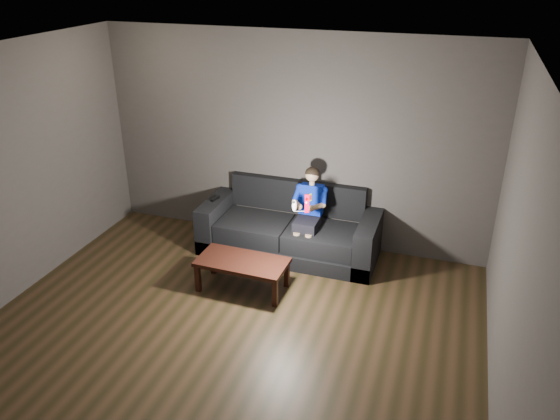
% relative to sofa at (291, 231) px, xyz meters
% --- Properties ---
extents(floor, '(5.00, 5.00, 0.00)m').
position_rel_sofa_xyz_m(floor, '(-0.09, -2.15, -0.28)').
color(floor, black).
rests_on(floor, ground).
extents(back_wall, '(5.00, 0.04, 2.70)m').
position_rel_sofa_xyz_m(back_wall, '(-0.09, 0.35, 1.07)').
color(back_wall, '#403C37').
rests_on(back_wall, ground).
extents(right_wall, '(0.04, 5.00, 2.70)m').
position_rel_sofa_xyz_m(right_wall, '(2.41, -2.15, 1.07)').
color(right_wall, '#403C37').
rests_on(right_wall, ground).
extents(ceiling, '(5.00, 5.00, 0.02)m').
position_rel_sofa_xyz_m(ceiling, '(-0.09, -2.15, 2.42)').
color(ceiling, beige).
rests_on(ceiling, back_wall).
extents(sofa, '(2.22, 0.96, 0.86)m').
position_rel_sofa_xyz_m(sofa, '(0.00, 0.00, 0.00)').
color(sofa, black).
rests_on(sofa, floor).
extents(child, '(0.42, 0.52, 1.03)m').
position_rel_sofa_xyz_m(child, '(0.25, -0.07, 0.42)').
color(child, black).
rests_on(child, sofa).
extents(wii_remote_red, '(0.07, 0.09, 0.22)m').
position_rel_sofa_xyz_m(wii_remote_red, '(0.33, -0.46, 0.63)').
color(wii_remote_red, red).
rests_on(wii_remote_red, child).
extents(nunchuk_white, '(0.07, 0.10, 0.15)m').
position_rel_sofa_xyz_m(nunchuk_white, '(0.18, -0.46, 0.58)').
color(nunchuk_white, white).
rests_on(nunchuk_white, child).
extents(wii_remote_black, '(0.06, 0.16, 0.03)m').
position_rel_sofa_xyz_m(wii_remote_black, '(-1.00, -0.08, 0.34)').
color(wii_remote_black, black).
rests_on(wii_remote_black, sofa).
extents(coffee_table, '(1.03, 0.53, 0.37)m').
position_rel_sofa_xyz_m(coffee_table, '(-0.25, -1.03, 0.04)').
color(coffee_table, black).
rests_on(coffee_table, floor).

